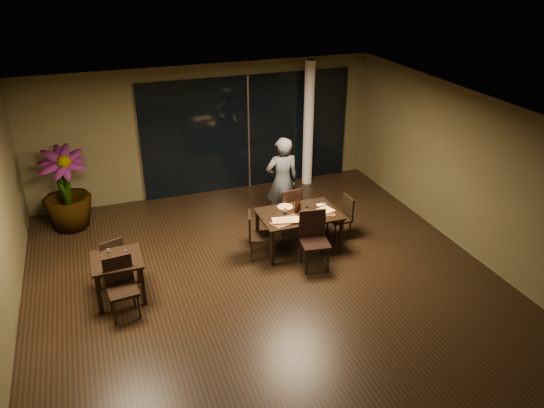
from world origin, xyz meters
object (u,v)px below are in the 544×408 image
Objects in this scene: chair_side_near at (121,284)px; bottle_a at (297,204)px; bottle_b at (300,206)px; side_table at (117,265)px; chair_main_left at (256,233)px; bottle_c at (297,203)px; chair_main_near at (314,237)px; chair_side_far at (111,258)px; chair_main_far at (289,208)px; potted_plant at (65,190)px; main_table at (299,217)px; chair_main_right at (343,215)px; diner at (282,182)px.

bottle_a is (3.36, 0.99, 0.37)m from chair_side_near.
chair_side_near is 3.59m from bottle_b.
side_table is 2.56m from chair_main_left.
bottle_c reaches higher than chair_side_near.
chair_main_left is 1.00m from bottle_b.
bottle_c is (-0.02, 0.76, 0.33)m from chair_main_near.
chair_side_far is 3.55× the size of bottle_b.
chair_main_far is 4.54m from potted_plant.
bottle_b is (3.43, 0.99, 0.33)m from chair_side_near.
bottle_a is 0.05m from bottle_c.
chair_main_left is at bearing 159.37° from chair_side_far.
bottle_b is at bearing -66.69° from chair_main_left.
main_table is at bearing -86.46° from bottle_c.
bottle_a is at bearing -178.66° from bottle_b.
bottle_c is at bearing 63.53° from bottle_a.
chair_main_right reaches higher than main_table.
chair_side_far is at bearing -89.74° from chair_main_right.
chair_main_left is at bearing -170.46° from bottle_c.
potted_plant is 5.19× the size of bottle_a.
chair_main_far is 1.01× the size of chair_side_near.
bottle_a is at bearing 161.39° from chair_side_far.
chair_main_left is 2.74× the size of bottle_a.
bottle_a is at bearing 102.32° from chair_main_near.
side_table is at bearing -170.03° from bottle_c.
bottle_a is at bearing 9.33° from side_table.
chair_main_left is (-0.93, -0.69, -0.04)m from chair_main_far.
potted_plant is 4.71m from bottle_c.
chair_side_near is 0.52× the size of diner.
chair_side_far is at bearing 19.99° from diner.
potted_plant is 6.98× the size of bottle_b.
bottle_c is at bearing 9.97° from side_table.
side_table is at bearing 116.86° from chair_main_left.
chair_main_left reaches higher than chair_side_far.
diner reaches higher than main_table.
side_table is 3.46m from bottle_c.
chair_side_far is at bearing -179.09° from bottle_b.
diner reaches higher than chair_main_right.
diner reaches higher than side_table.
chair_side_near is at bearing -163.96° from bottle_b.
diner is at bearing -100.84° from chair_main_far.
chair_side_far is 3.48m from bottle_a.
diner reaches higher than bottle_c.
chair_side_near is 3.40m from potted_plant.
chair_side_near reaches higher than side_table.
chair_main_right is (1.00, 0.11, -0.19)m from main_table.
chair_main_near reaches higher than chair_side_near.
potted_plant is at bearing 70.15° from chair_main_left.
potted_plant reaches higher than bottle_a.
chair_main_far is 1.16m from chair_main_left.
chair_main_near is at bearing -88.22° from bottle_c.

